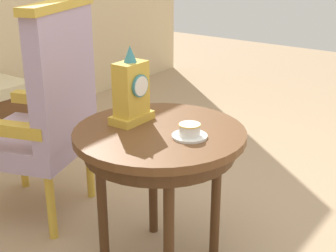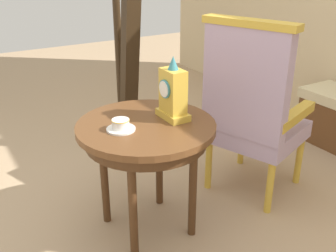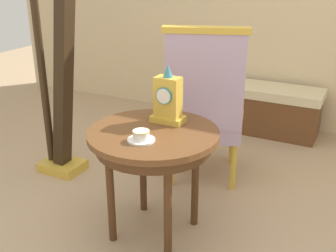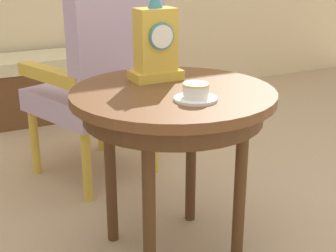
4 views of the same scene
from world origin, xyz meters
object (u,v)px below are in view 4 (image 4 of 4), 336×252
at_px(teacup_left, 196,93).
at_px(mantel_clock, 156,44).
at_px(side_table, 173,111).
at_px(armchair, 104,66).
at_px(window_bench, 65,84).

xyz_separation_m(teacup_left, mantel_clock, (0.00, 0.30, 0.11)).
relative_size(side_table, armchair, 0.64).
height_order(armchair, window_bench, armchair).
relative_size(teacup_left, window_bench, 0.13).
height_order(teacup_left, mantel_clock, mantel_clock).
bearing_deg(mantel_clock, armchair, 90.48).
xyz_separation_m(teacup_left, window_bench, (0.10, 2.02, -0.46)).
xyz_separation_m(armchair, window_bench, (0.11, 1.14, -0.37)).
bearing_deg(window_bench, armchair, -95.39).
bearing_deg(side_table, window_bench, 86.59).
distance_m(teacup_left, armchair, 0.88).
distance_m(teacup_left, window_bench, 2.07).
bearing_deg(teacup_left, side_table, 93.23).
bearing_deg(window_bench, teacup_left, -92.93).
bearing_deg(mantel_clock, window_bench, 86.58).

